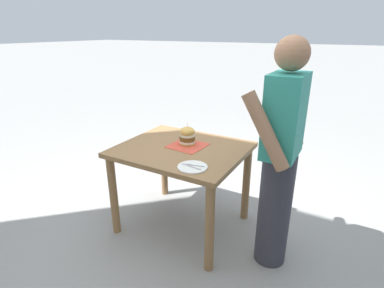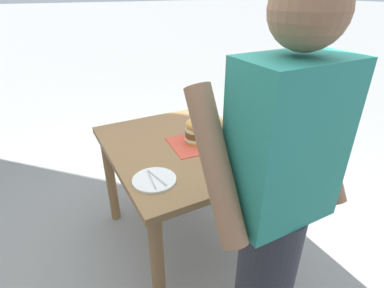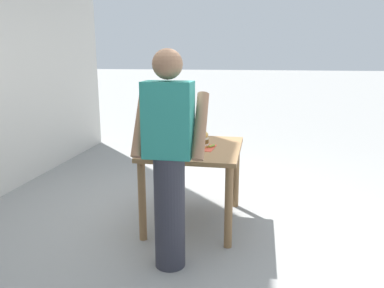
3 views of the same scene
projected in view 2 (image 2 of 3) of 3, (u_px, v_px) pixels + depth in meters
ground_plane at (186, 238)px, 2.19m from camera, size 80.00×80.00×0.00m
patio_table at (185, 162)px, 1.89m from camera, size 0.89×1.05×0.78m
serving_paper at (195, 144)px, 1.84m from camera, size 0.31×0.31×0.00m
sandwich at (196, 130)px, 1.82m from camera, size 0.14×0.14×0.19m
pickle_spear at (209, 137)px, 1.89m from camera, size 0.06×0.08×0.02m
side_plate_with_forks at (154, 180)px, 1.48m from camera, size 0.22×0.22×0.02m
diner_across_table at (274, 213)px, 1.11m from camera, size 0.55×0.35×1.69m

